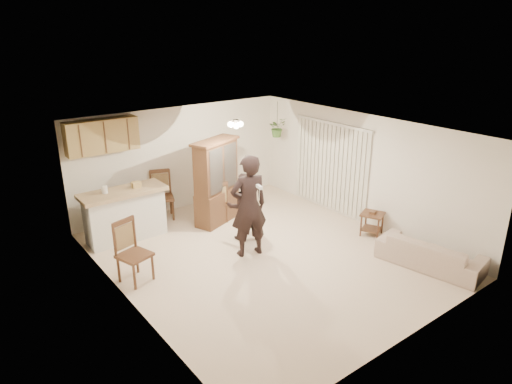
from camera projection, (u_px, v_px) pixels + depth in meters
floor at (264, 255)px, 9.01m from camera, size 6.50×6.50×0.00m
ceiling at (265, 131)px, 8.15m from camera, size 5.50×6.50×0.02m
wall_back at (181, 158)px, 11.01m from camera, size 5.50×0.02×2.50m
wall_front at (413, 263)px, 6.16m from camera, size 5.50×0.02×2.50m
wall_left at (125, 234)px, 7.02m from camera, size 0.02×6.50×2.50m
wall_right at (361, 169)px, 10.15m from camera, size 0.02×6.50×2.50m
breakfast_bar at (125, 217)px, 9.54m from camera, size 1.60×0.55×1.00m
bar_top at (123, 192)px, 9.35m from camera, size 1.75×0.70×0.08m
upper_cabinets at (102, 136)px, 9.50m from camera, size 1.50×0.34×0.70m
vertical_blinds at (330, 167)px, 10.85m from camera, size 0.06×2.30×2.10m
ceiling_fixture at (236, 124)px, 9.20m from camera, size 0.36×0.36×0.20m
hanging_plant at (277, 127)px, 11.48m from camera, size 0.43×0.37×0.48m
plant_cord at (277, 115)px, 11.37m from camera, size 0.01×0.01×0.65m
sofa at (431, 249)px, 8.47m from camera, size 1.07×1.98×0.73m
adult at (249, 212)px, 8.76m from camera, size 0.73×0.57×1.80m
child at (243, 209)px, 9.50m from camera, size 0.81×0.74×1.35m
china_hutch at (216, 182)px, 10.24m from camera, size 1.31×0.88×1.93m
side_table at (372, 224)px, 9.80m from camera, size 0.60×0.60×0.55m
chair_bar at (135, 265)px, 8.00m from camera, size 0.62×0.62×1.13m
chair_hutch_left at (163, 205)px, 10.64m from camera, size 0.64×0.64×1.13m
chair_hutch_right at (216, 211)px, 10.44m from camera, size 0.45×0.45×1.00m
controller_adult at (259, 187)px, 8.13m from camera, size 0.09×0.18×0.05m
controller_child at (247, 205)px, 9.12m from camera, size 0.09×0.13×0.04m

